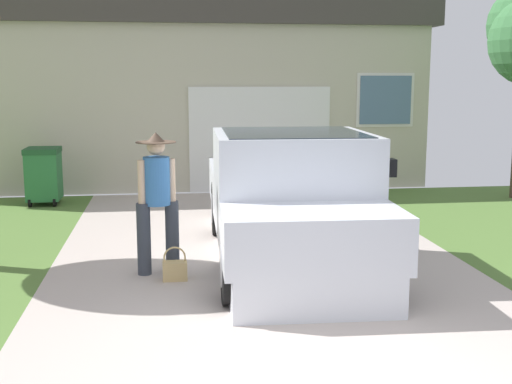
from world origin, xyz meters
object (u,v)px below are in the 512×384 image
house_with_garage (166,78)px  wheeled_trash_bin (44,174)px  pickup_truck (290,206)px  person_with_hat (157,197)px  handbag (175,269)px

house_with_garage → wheeled_trash_bin: house_with_garage is taller
pickup_truck → wheeled_trash_bin: pickup_truck is taller
person_with_hat → house_with_garage: (0.17, 8.76, 1.40)m
pickup_truck → wheeled_trash_bin: bearing=-48.2°
person_with_hat → handbag: bearing=-76.9°
handbag → house_with_garage: bearing=90.1°
house_with_garage → wheeled_trash_bin: 4.93m
house_with_garage → person_with_hat: bearing=-91.1°
pickup_truck → house_with_garage: 8.83m
person_with_hat → house_with_garage: size_ratio=0.15×
person_with_hat → wheeled_trash_bin: size_ratio=1.61×
pickup_truck → wheeled_trash_bin: 5.94m
person_with_hat → handbag: person_with_hat is taller
pickup_truck → person_with_hat: bearing=9.0°
pickup_truck → person_with_hat: (-1.64, -0.19, 0.19)m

